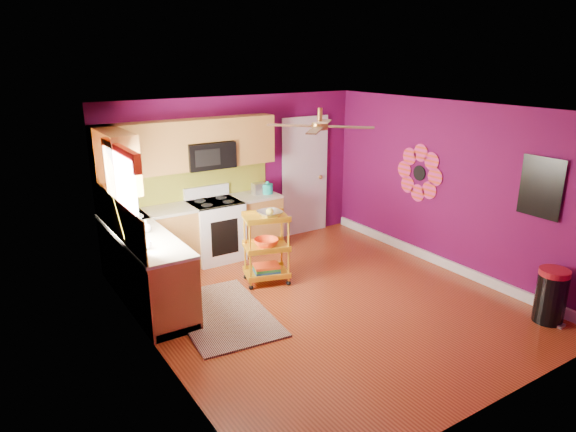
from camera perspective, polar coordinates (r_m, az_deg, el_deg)
ground at (r=6.87m, az=4.20°, el=-9.50°), size 5.00×5.00×0.00m
room_envelope at (r=6.31m, az=4.72°, el=3.90°), size 4.54×5.04×2.52m
lower_cabinets at (r=7.58m, az=-12.37°, el=-3.62°), size 2.81×2.31×0.94m
electric_range at (r=8.15m, az=-8.06°, el=-1.50°), size 0.76×0.66×1.13m
upper_cabinetry at (r=7.57m, az=-13.26°, el=7.05°), size 2.80×2.30×1.26m
left_window at (r=6.25m, az=-18.09°, el=3.93°), size 0.08×1.35×1.08m
panel_door at (r=9.15m, az=1.86°, el=4.31°), size 0.95×0.11×2.15m
right_wall_art at (r=7.66m, az=19.52°, el=3.90°), size 0.04×2.74×1.04m
ceiling_fan at (r=6.34m, az=3.56°, el=10.02°), size 1.01×1.01×0.26m
shag_rug at (r=6.58m, az=-7.25°, el=-10.75°), size 1.22×1.82×0.02m
rolling_cart at (r=7.20m, az=-2.35°, el=-3.24°), size 0.71×0.60×1.10m
trash_can at (r=7.00m, az=27.19°, el=-7.89°), size 0.39×0.41×0.68m
teal_kettle at (r=8.38m, az=-2.31°, el=3.06°), size 0.18×0.18×0.21m
toaster at (r=8.38m, az=-3.23°, el=3.08°), size 0.22×0.15×0.18m
soap_bottle_a at (r=6.80m, az=-16.01°, el=-0.96°), size 0.09×0.09×0.19m
soap_bottle_b at (r=6.79m, az=-15.50°, el=-1.07°), size 0.13×0.13×0.17m
counter_dish at (r=7.36m, az=-16.70°, el=-0.18°), size 0.24×0.24×0.06m
counter_cup at (r=6.22m, az=-15.43°, el=-3.16°), size 0.12×0.12×0.09m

